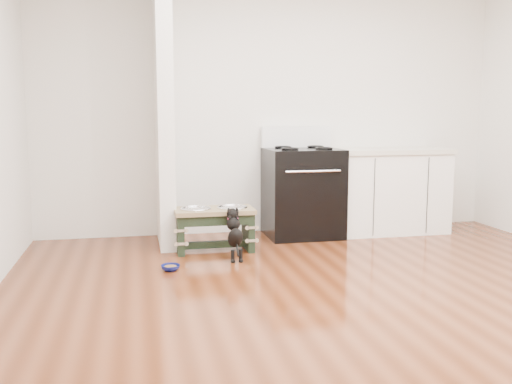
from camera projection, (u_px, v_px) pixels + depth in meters
name	position (u px, v px, depth m)	size (l,w,h in m)	color
ground	(358.00, 303.00, 3.90)	(5.00, 5.00, 0.00)	#4D210D
room_shell	(364.00, 62.00, 3.67)	(5.00, 5.00, 5.00)	silver
partition_wall	(164.00, 107.00, 5.50)	(0.15, 0.80, 2.70)	silver
oven_range	(303.00, 191.00, 5.97)	(0.76, 0.69, 1.14)	black
cabinet_run	(388.00, 190.00, 6.20)	(1.24, 0.64, 0.91)	white
dog_feeder	(214.00, 221.00, 5.33)	(0.74, 0.39, 0.42)	black
puppy	(234.00, 232.00, 5.03)	(0.13, 0.38, 0.45)	black
floor_bowl	(171.00, 268.00, 4.70)	(0.16, 0.16, 0.05)	#0D145B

